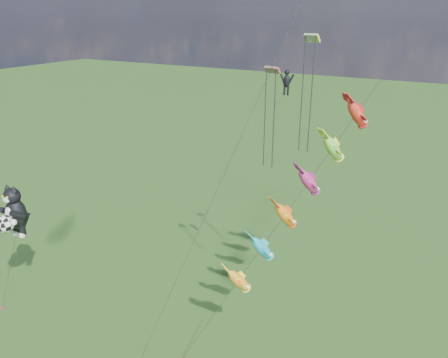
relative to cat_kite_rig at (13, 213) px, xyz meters
The scene contains 4 objects.
ground 9.50m from the cat_kite_rig, 14.98° to the right, with size 300.00×300.00×0.00m, color #163B0E.
cat_kite_rig is the anchor object (origin of this frame).
fish_windsock_rig 23.65m from the cat_kite_rig, 16.72° to the left, with size 10.11×12.50×20.41m.
parafoil_rig 24.61m from the cat_kite_rig, 21.37° to the left, with size 6.65×16.69×26.41m.
Camera 1 is at (26.54, -19.03, 23.92)m, focal length 35.00 mm.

